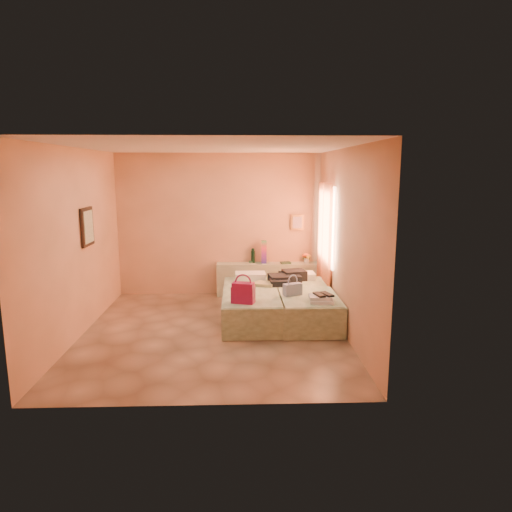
{
  "coord_description": "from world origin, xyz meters",
  "views": [
    {
      "loc": [
        0.43,
        -6.76,
        2.47
      ],
      "look_at": [
        0.69,
        0.85,
        1.03
      ],
      "focal_mm": 32.0,
      "sensor_mm": 36.0,
      "label": 1
    }
  ],
  "objects_px": {
    "flower_vase": "(306,257)",
    "blue_handbag": "(293,289)",
    "magenta_handbag": "(243,293)",
    "towel_stack": "(322,299)",
    "bed_right": "(305,305)",
    "green_book": "(286,263)",
    "water_bottle": "(253,256)",
    "bed_left": "(251,305)",
    "headboard_ledge": "(268,279)"
  },
  "relations": [
    {
      "from": "flower_vase",
      "to": "blue_handbag",
      "type": "height_order",
      "value": "flower_vase"
    },
    {
      "from": "magenta_handbag",
      "to": "towel_stack",
      "type": "relative_size",
      "value": 0.96
    },
    {
      "from": "blue_handbag",
      "to": "towel_stack",
      "type": "xyz_separation_m",
      "value": [
        0.4,
        -0.42,
        -0.05
      ]
    },
    {
      "from": "bed_right",
      "to": "blue_handbag",
      "type": "height_order",
      "value": "blue_handbag"
    },
    {
      "from": "magenta_handbag",
      "to": "green_book",
      "type": "bearing_deg",
      "value": 84.18
    },
    {
      "from": "water_bottle",
      "to": "bed_left",
      "type": "bearing_deg",
      "value": -92.53
    },
    {
      "from": "headboard_ledge",
      "to": "bed_left",
      "type": "bearing_deg",
      "value": -103.98
    },
    {
      "from": "blue_handbag",
      "to": "green_book",
      "type": "bearing_deg",
      "value": 65.18
    },
    {
      "from": "bed_left",
      "to": "magenta_handbag",
      "type": "bearing_deg",
      "value": -101.55
    },
    {
      "from": "water_bottle",
      "to": "flower_vase",
      "type": "bearing_deg",
      "value": -2.95
    },
    {
      "from": "magenta_handbag",
      "to": "flower_vase",
      "type": "bearing_deg",
      "value": 75.77
    },
    {
      "from": "water_bottle",
      "to": "flower_vase",
      "type": "distance_m",
      "value": 1.06
    },
    {
      "from": "magenta_handbag",
      "to": "towel_stack",
      "type": "distance_m",
      "value": 1.19
    },
    {
      "from": "headboard_ledge",
      "to": "green_book",
      "type": "distance_m",
      "value": 0.48
    },
    {
      "from": "towel_stack",
      "to": "headboard_ledge",
      "type": "bearing_deg",
      "value": 106.72
    },
    {
      "from": "headboard_ledge",
      "to": "water_bottle",
      "type": "distance_m",
      "value": 0.56
    },
    {
      "from": "towel_stack",
      "to": "magenta_handbag",
      "type": "bearing_deg",
      "value": 179.15
    },
    {
      "from": "bed_left",
      "to": "bed_right",
      "type": "xyz_separation_m",
      "value": [
        0.9,
        -0.02,
        0.0
      ]
    },
    {
      "from": "bed_right",
      "to": "water_bottle",
      "type": "relative_size",
      "value": 7.22
    },
    {
      "from": "green_book",
      "to": "towel_stack",
      "type": "bearing_deg",
      "value": -93.95
    },
    {
      "from": "bed_right",
      "to": "towel_stack",
      "type": "height_order",
      "value": "towel_stack"
    },
    {
      "from": "flower_vase",
      "to": "magenta_handbag",
      "type": "relative_size",
      "value": 0.69
    },
    {
      "from": "blue_handbag",
      "to": "magenta_handbag",
      "type": "bearing_deg",
      "value": -176.19
    },
    {
      "from": "water_bottle",
      "to": "towel_stack",
      "type": "distance_m",
      "value": 2.5
    },
    {
      "from": "blue_handbag",
      "to": "headboard_ledge",
      "type": "bearing_deg",
      "value": 75.72
    },
    {
      "from": "green_book",
      "to": "magenta_handbag",
      "type": "bearing_deg",
      "value": -124.1
    },
    {
      "from": "towel_stack",
      "to": "bed_left",
      "type": "bearing_deg",
      "value": 145.06
    },
    {
      "from": "bed_right",
      "to": "magenta_handbag",
      "type": "bearing_deg",
      "value": -146.65
    },
    {
      "from": "towel_stack",
      "to": "bed_right",
      "type": "bearing_deg",
      "value": 101.66
    },
    {
      "from": "water_bottle",
      "to": "bed_right",
      "type": "bearing_deg",
      "value": -62.23
    },
    {
      "from": "water_bottle",
      "to": "flower_vase",
      "type": "xyz_separation_m",
      "value": [
        1.06,
        -0.05,
        -0.02
      ]
    },
    {
      "from": "headboard_ledge",
      "to": "bed_left",
      "type": "xyz_separation_m",
      "value": [
        -0.38,
        -1.51,
        -0.08
      ]
    },
    {
      "from": "bed_left",
      "to": "water_bottle",
      "type": "distance_m",
      "value": 1.65
    },
    {
      "from": "headboard_ledge",
      "to": "bed_right",
      "type": "height_order",
      "value": "headboard_ledge"
    },
    {
      "from": "bed_right",
      "to": "towel_stack",
      "type": "xyz_separation_m",
      "value": [
        0.15,
        -0.71,
        0.3
      ]
    },
    {
      "from": "magenta_handbag",
      "to": "water_bottle",
      "type": "bearing_deg",
      "value": 100.34
    },
    {
      "from": "bed_left",
      "to": "green_book",
      "type": "height_order",
      "value": "green_book"
    },
    {
      "from": "headboard_ledge",
      "to": "blue_handbag",
      "type": "height_order",
      "value": "blue_handbag"
    },
    {
      "from": "bed_left",
      "to": "magenta_handbag",
      "type": "height_order",
      "value": "magenta_handbag"
    },
    {
      "from": "headboard_ledge",
      "to": "magenta_handbag",
      "type": "bearing_deg",
      "value": -103.07
    },
    {
      "from": "towel_stack",
      "to": "flower_vase",
      "type": "bearing_deg",
      "value": 87.84
    },
    {
      "from": "flower_vase",
      "to": "bed_left",
      "type": "bearing_deg",
      "value": -126.93
    },
    {
      "from": "water_bottle",
      "to": "flower_vase",
      "type": "relative_size",
      "value": 1.2
    },
    {
      "from": "water_bottle",
      "to": "towel_stack",
      "type": "relative_size",
      "value": 0.79
    },
    {
      "from": "green_book",
      "to": "bed_right",
      "type": "bearing_deg",
      "value": -95.39
    },
    {
      "from": "bed_left",
      "to": "flower_vase",
      "type": "distance_m",
      "value": 1.95
    },
    {
      "from": "green_book",
      "to": "magenta_handbag",
      "type": "xyz_separation_m",
      "value": [
        -0.85,
        -2.17,
        -0.01
      ]
    },
    {
      "from": "magenta_handbag",
      "to": "blue_handbag",
      "type": "height_order",
      "value": "magenta_handbag"
    },
    {
      "from": "headboard_ledge",
      "to": "bed_right",
      "type": "xyz_separation_m",
      "value": [
        0.52,
        -1.52,
        -0.08
      ]
    },
    {
      "from": "bed_right",
      "to": "water_bottle",
      "type": "distance_m",
      "value": 1.86
    }
  ]
}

